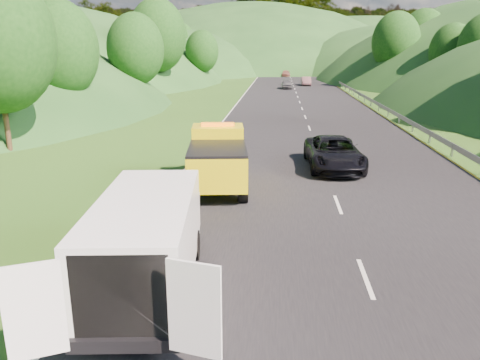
# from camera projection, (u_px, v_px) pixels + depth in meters

# --- Properties ---
(ground) EXTENTS (320.00, 320.00, 0.00)m
(ground) POSITION_uv_depth(u_px,v_px,m) (254.00, 244.00, 14.31)
(ground) COLOR #38661E
(ground) RESTS_ON ground
(road_surface) EXTENTS (14.00, 200.00, 0.02)m
(road_surface) POSITION_uv_depth(u_px,v_px,m) (300.00, 102.00, 52.45)
(road_surface) COLOR black
(road_surface) RESTS_ON ground
(guardrail) EXTENTS (0.06, 140.00, 1.52)m
(guardrail) POSITION_uv_depth(u_px,v_px,m) (350.00, 93.00, 63.88)
(guardrail) COLOR gray
(guardrail) RESTS_ON ground
(tree_line_left) EXTENTS (14.00, 140.00, 14.00)m
(tree_line_left) POSITION_uv_depth(u_px,v_px,m) (154.00, 87.00, 73.38)
(tree_line_left) COLOR #245017
(tree_line_left) RESTS_ON ground
(tree_line_right) EXTENTS (14.00, 140.00, 14.00)m
(tree_line_right) POSITION_uv_depth(u_px,v_px,m) (428.00, 89.00, 70.07)
(tree_line_right) COLOR #245017
(tree_line_right) RESTS_ON ground
(hills_backdrop) EXTENTS (201.00, 288.60, 44.00)m
(hills_backdrop) POSITION_uv_depth(u_px,v_px,m) (299.00, 69.00, 143.05)
(hills_backdrop) COLOR #2D5B23
(hills_backdrop) RESTS_ON ground
(tow_truck) EXTENTS (2.94, 6.33, 2.63)m
(tow_truck) POSITION_uv_depth(u_px,v_px,m) (218.00, 158.00, 19.91)
(tow_truck) COLOR black
(tow_truck) RESTS_ON ground
(white_van) EXTENTS (3.69, 7.00, 2.40)m
(white_van) POSITION_uv_depth(u_px,v_px,m) (148.00, 238.00, 11.27)
(white_van) COLOR black
(white_van) RESTS_ON ground
(woman) EXTENTS (0.53, 0.64, 1.53)m
(woman) POSITION_uv_depth(u_px,v_px,m) (142.00, 221.00, 16.23)
(woman) COLOR white
(woman) RESTS_ON ground
(child) EXTENTS (0.67, 0.66, 1.09)m
(child) POSITION_uv_depth(u_px,v_px,m) (168.00, 252.00, 13.76)
(child) COLOR #C5CC6C
(child) RESTS_ON ground
(worker) EXTENTS (1.28, 0.98, 1.76)m
(worker) POSITION_uv_depth(u_px,v_px,m) (156.00, 351.00, 9.23)
(worker) COLOR black
(worker) RESTS_ON ground
(suitcase) EXTENTS (0.39, 0.22, 0.63)m
(suitcase) POSITION_uv_depth(u_px,v_px,m) (111.00, 224.00, 15.09)
(suitcase) COLOR #5B5C45
(suitcase) RESTS_ON ground
(passing_suv) EXTENTS (2.79, 5.65, 1.54)m
(passing_suv) POSITION_uv_depth(u_px,v_px,m) (333.00, 168.00, 23.39)
(passing_suv) COLOR black
(passing_suv) RESTS_ON ground
(dist_car_a) EXTENTS (1.61, 4.01, 1.37)m
(dist_car_a) POSITION_uv_depth(u_px,v_px,m) (287.00, 89.00, 70.24)
(dist_car_a) COLOR #434447
(dist_car_a) RESTS_ON ground
(dist_car_b) EXTENTS (1.45, 4.16, 1.37)m
(dist_car_b) POSITION_uv_depth(u_px,v_px,m) (306.00, 85.00, 76.67)
(dist_car_b) COLOR brown
(dist_car_b) RESTS_ON ground
(dist_car_c) EXTENTS (1.82, 4.48, 1.30)m
(dist_car_c) POSITION_uv_depth(u_px,v_px,m) (286.00, 77.00, 101.45)
(dist_car_c) COLOR brown
(dist_car_c) RESTS_ON ground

